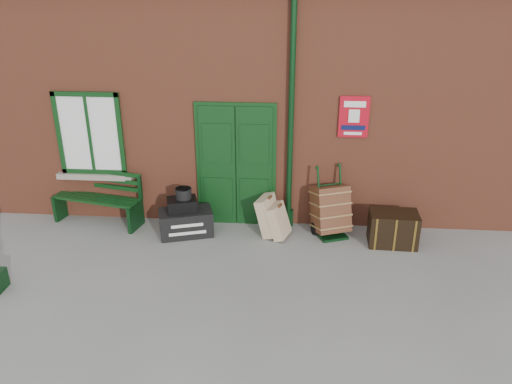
# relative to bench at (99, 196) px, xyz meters

# --- Properties ---
(ground) EXTENTS (80.00, 80.00, 0.00)m
(ground) POSITION_rel_bench_xyz_m (2.83, -1.33, -0.50)
(ground) COLOR gray
(ground) RESTS_ON ground
(station_building) EXTENTS (10.30, 4.30, 4.36)m
(station_building) POSITION_rel_bench_xyz_m (2.83, 2.17, 1.66)
(station_building) COLOR brown
(station_building) RESTS_ON ground
(bench) EXTENTS (1.69, 0.85, 1.00)m
(bench) POSITION_rel_bench_xyz_m (0.00, 0.00, 0.00)
(bench) COLOR #0E3312
(bench) RESTS_ON ground
(houdini_trunk) EXTENTS (1.02, 0.75, 0.46)m
(houdini_trunk) POSITION_rel_bench_xyz_m (1.69, -0.40, -0.28)
(houdini_trunk) COLOR black
(houdini_trunk) RESTS_ON ground
(strongbox) EXTENTS (0.59, 0.50, 0.23)m
(strongbox) POSITION_rel_bench_xyz_m (1.64, -0.40, 0.07)
(strongbox) COLOR black
(strongbox) RESTS_ON houdini_trunk
(hatbox) EXTENTS (0.34, 0.34, 0.18)m
(hatbox) POSITION_rel_bench_xyz_m (1.67, -0.37, 0.27)
(hatbox) COLOR black
(hatbox) RESTS_ON strongbox
(suitcase_back) EXTENTS (0.51, 0.58, 0.72)m
(suitcase_back) POSITION_rel_bench_xyz_m (3.14, -0.26, -0.15)
(suitcase_back) COLOR tan
(suitcase_back) RESTS_ON ground
(suitcase_front) EXTENTS (0.48, 0.53, 0.62)m
(suitcase_front) POSITION_rel_bench_xyz_m (3.32, -0.36, -0.20)
(suitcase_front) COLOR tan
(suitcase_front) RESTS_ON ground
(porter_trolley) EXTENTS (0.77, 0.80, 1.21)m
(porter_trolley) POSITION_rel_bench_xyz_m (4.22, -0.17, -0.04)
(porter_trolley) COLOR black
(porter_trolley) RESTS_ON ground
(dark_trunk) EXTENTS (0.82, 0.55, 0.58)m
(dark_trunk) POSITION_rel_bench_xyz_m (5.26, -0.45, -0.22)
(dark_trunk) COLOR black
(dark_trunk) RESTS_ON ground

